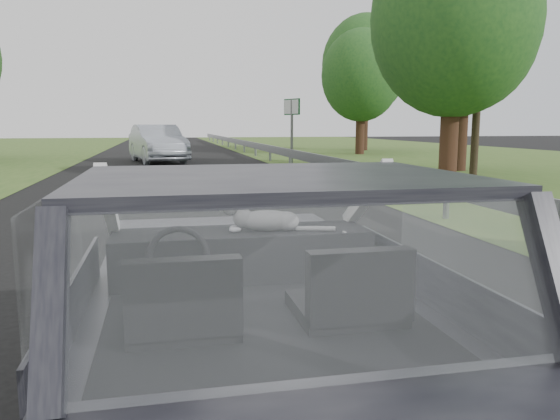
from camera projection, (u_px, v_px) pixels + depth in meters
name	position (u px, v px, depth m)	size (l,w,h in m)	color
subject_car	(260.00, 305.00, 2.84)	(1.80, 4.00, 1.45)	black
dashboard	(242.00, 254.00, 3.42)	(1.58, 0.45, 0.30)	black
driver_seat	(183.00, 299.00, 2.45)	(0.50, 0.72, 0.42)	black
passenger_seat	(352.00, 287.00, 2.62)	(0.50, 0.72, 0.42)	black
steering_wheel	(178.00, 257.00, 3.04)	(0.36, 0.36, 0.04)	black
cat	(267.00, 219.00, 3.37)	(0.51, 0.16, 0.23)	gray
guardrail	(360.00, 169.00, 13.41)	(0.05, 90.00, 0.32)	gray
other_car	(158.00, 144.00, 24.02)	(1.99, 5.04, 1.66)	#A4AAB7
highway_sign	(292.00, 132.00, 22.13)	(0.11, 1.07, 2.69)	#0F4D21
utility_pole	(479.00, 59.00, 15.80)	(0.23, 0.23, 7.06)	#3C2F20
tree_0	(453.00, 59.00, 14.71)	(4.49, 4.49, 6.80)	#1C471D
tree_1	(464.00, 64.00, 19.19)	(4.96, 4.96, 7.52)	#1C471D
tree_2	(361.00, 94.00, 30.33)	(4.42, 4.42, 6.70)	#1C471D
tree_3	(365.00, 85.00, 34.89)	(5.51, 5.51, 8.35)	#1C471D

